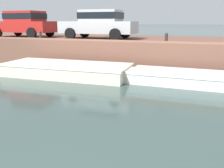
# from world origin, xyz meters

# --- Properties ---
(ground_plane) EXTENTS (400.00, 400.00, 0.00)m
(ground_plane) POSITION_xyz_m (0.00, 5.03, 0.00)
(ground_plane) COLOR #384C47
(far_quay_wall) EXTENTS (60.00, 6.00, 1.46)m
(far_quay_wall) POSITION_xyz_m (0.00, 13.06, 0.73)
(far_quay_wall) COLOR brown
(far_quay_wall) RESTS_ON ground
(far_wall_coping) EXTENTS (60.00, 0.24, 0.08)m
(far_wall_coping) POSITION_xyz_m (0.00, 10.18, 1.50)
(far_wall_coping) COLOR #925F4C
(far_wall_coping) RESTS_ON far_quay_wall
(boat_moored_west_cream) EXTENTS (6.79, 2.30, 0.58)m
(boat_moored_west_cream) POSITION_xyz_m (-3.84, 8.44, 0.29)
(boat_moored_west_cream) COLOR silver
(boat_moored_west_cream) RESTS_ON ground
(boat_moored_central_white) EXTENTS (5.47, 1.89, 0.48)m
(boat_moored_central_white) POSITION_xyz_m (1.32, 8.70, 0.24)
(boat_moored_central_white) COLOR white
(boat_moored_central_white) RESTS_ON ground
(car_leftmost_red) EXTENTS (4.10, 2.03, 1.54)m
(car_leftmost_red) POSITION_xyz_m (-8.82, 11.74, 2.31)
(car_leftmost_red) COLOR #B2231E
(car_leftmost_red) RESTS_ON far_quay_wall
(car_left_inner_silver) EXTENTS (4.12, 1.96, 1.54)m
(car_left_inner_silver) POSITION_xyz_m (-3.86, 11.74, 2.31)
(car_left_inner_silver) COLOR #B7BABC
(car_left_inner_silver) RESTS_ON far_quay_wall
(mooring_bollard_west) EXTENTS (0.15, 0.15, 0.45)m
(mooring_bollard_west) POSITION_xyz_m (-6.71, 10.31, 1.70)
(mooring_bollard_west) COLOR #2D2B28
(mooring_bollard_west) RESTS_ON far_quay_wall
(mooring_bollard_mid) EXTENTS (0.15, 0.15, 0.45)m
(mooring_bollard_mid) POSITION_xyz_m (-0.03, 10.31, 1.70)
(mooring_bollard_mid) COLOR #2D2B28
(mooring_bollard_mid) RESTS_ON far_quay_wall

